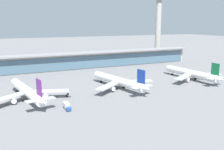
{
  "coord_description": "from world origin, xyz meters",
  "views": [
    {
      "loc": [
        -70.7,
        -135.76,
        41.45
      ],
      "look_at": [
        0.0,
        13.14,
        7.08
      ],
      "focal_mm": 40.22,
      "sensor_mm": 36.0,
      "label": 1
    }
  ],
  "objects_px": {
    "airliner_left_stand": "(27,91)",
    "airliner_right_stand": "(191,73)",
    "service_truck_under_wing_blue": "(67,106)",
    "airliner_centre_stand": "(119,81)",
    "control_tower": "(158,21)",
    "service_truck_near_nose_blue": "(200,74)",
    "service_truck_mid_apron_grey": "(68,95)"
  },
  "relations": [
    {
      "from": "airliner_right_stand",
      "to": "service_truck_under_wing_blue",
      "type": "xyz_separation_m",
      "value": [
        -100.6,
        -23.47,
        -3.16
      ]
    },
    {
      "from": "airliner_centre_stand",
      "to": "service_truck_under_wing_blue",
      "type": "xyz_separation_m",
      "value": [
        -40.92,
        -24.24,
        -3.16
      ]
    },
    {
      "from": "service_truck_under_wing_blue",
      "to": "control_tower",
      "type": "relative_size",
      "value": 0.09
    },
    {
      "from": "airliner_left_stand",
      "to": "service_truck_near_nose_blue",
      "type": "height_order",
      "value": "airliner_left_stand"
    },
    {
      "from": "airliner_centre_stand",
      "to": "service_truck_mid_apron_grey",
      "type": "xyz_separation_m",
      "value": [
        -34.5,
        -3.92,
        -3.98
      ]
    },
    {
      "from": "airliner_left_stand",
      "to": "airliner_right_stand",
      "type": "xyz_separation_m",
      "value": [
        115.99,
        -0.58,
        0.0
      ]
    },
    {
      "from": "airliner_right_stand",
      "to": "airliner_left_stand",
      "type": "bearing_deg",
      "value": 179.71
    },
    {
      "from": "airliner_left_stand",
      "to": "service_truck_near_nose_blue",
      "type": "xyz_separation_m",
      "value": [
        133.33,
        8.07,
        -3.14
      ]
    },
    {
      "from": "airliner_right_stand",
      "to": "control_tower",
      "type": "bearing_deg",
      "value": 67.03
    },
    {
      "from": "airliner_right_stand",
      "to": "airliner_centre_stand",
      "type": "bearing_deg",
      "value": 179.26
    },
    {
      "from": "service_truck_under_wing_blue",
      "to": "control_tower",
      "type": "distance_m",
      "value": 199.85
    },
    {
      "from": "airliner_left_stand",
      "to": "service_truck_under_wing_blue",
      "type": "distance_m",
      "value": 28.73
    },
    {
      "from": "airliner_right_stand",
      "to": "service_truck_under_wing_blue",
      "type": "height_order",
      "value": "airliner_right_stand"
    },
    {
      "from": "airliner_centre_stand",
      "to": "control_tower",
      "type": "xyz_separation_m",
      "value": [
        104.87,
        105.86,
        38.8
      ]
    },
    {
      "from": "airliner_left_stand",
      "to": "control_tower",
      "type": "xyz_separation_m",
      "value": [
        161.18,
        106.05,
        38.8
      ]
    },
    {
      "from": "service_truck_near_nose_blue",
      "to": "service_truck_mid_apron_grey",
      "type": "height_order",
      "value": "service_truck_near_nose_blue"
    },
    {
      "from": "service_truck_near_nose_blue",
      "to": "control_tower",
      "type": "height_order",
      "value": "control_tower"
    },
    {
      "from": "airliner_left_stand",
      "to": "service_truck_near_nose_blue",
      "type": "relative_size",
      "value": 7.06
    },
    {
      "from": "airliner_centre_stand",
      "to": "service_truck_under_wing_blue",
      "type": "height_order",
      "value": "airliner_centre_stand"
    },
    {
      "from": "airliner_centre_stand",
      "to": "service_truck_mid_apron_grey",
      "type": "distance_m",
      "value": 34.95
    },
    {
      "from": "airliner_centre_stand",
      "to": "airliner_right_stand",
      "type": "xyz_separation_m",
      "value": [
        59.68,
        -0.77,
        0.0
      ]
    },
    {
      "from": "service_truck_near_nose_blue",
      "to": "control_tower",
      "type": "bearing_deg",
      "value": 74.14
    },
    {
      "from": "service_truck_near_nose_blue",
      "to": "airliner_centre_stand",
      "type": "bearing_deg",
      "value": -174.15
    },
    {
      "from": "airliner_right_stand",
      "to": "control_tower",
      "type": "distance_m",
      "value": 122.14
    },
    {
      "from": "airliner_left_stand",
      "to": "service_truck_mid_apron_grey",
      "type": "xyz_separation_m",
      "value": [
        21.81,
        -3.73,
        -3.98
      ]
    },
    {
      "from": "service_truck_mid_apron_grey",
      "to": "airliner_centre_stand",
      "type": "bearing_deg",
      "value": 6.48
    },
    {
      "from": "service_truck_near_nose_blue",
      "to": "control_tower",
      "type": "relative_size",
      "value": 0.1
    },
    {
      "from": "airliner_centre_stand",
      "to": "service_truck_mid_apron_grey",
      "type": "height_order",
      "value": "airliner_centre_stand"
    },
    {
      "from": "airliner_centre_stand",
      "to": "service_truck_under_wing_blue",
      "type": "distance_m",
      "value": 47.66
    },
    {
      "from": "airliner_right_stand",
      "to": "service_truck_under_wing_blue",
      "type": "bearing_deg",
      "value": -166.87
    },
    {
      "from": "airliner_left_stand",
      "to": "airliner_centre_stand",
      "type": "relative_size",
      "value": 1.0
    },
    {
      "from": "airliner_centre_stand",
      "to": "service_truck_under_wing_blue",
      "type": "relative_size",
      "value": 7.88
    }
  ]
}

